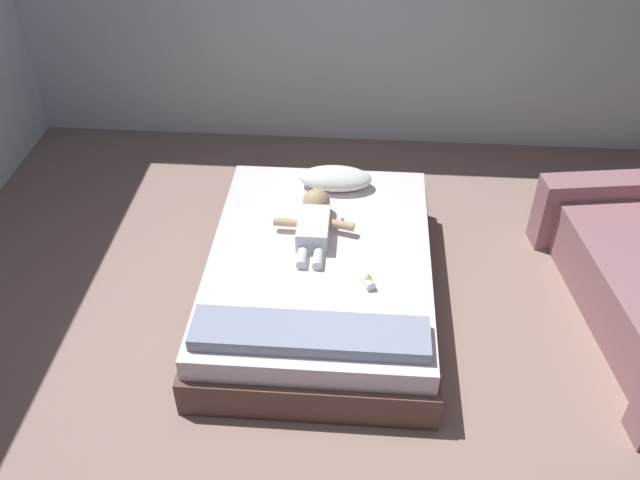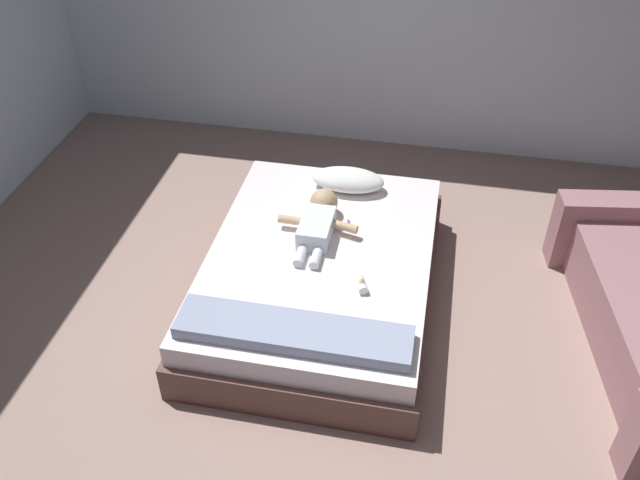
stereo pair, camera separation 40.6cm
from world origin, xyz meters
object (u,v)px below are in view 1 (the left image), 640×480
object	(u,v)px
bed	(320,276)
baby	(314,221)
toothbrush	(343,223)
pillow	(335,178)
baby_bottle	(368,281)

from	to	relation	value
bed	baby	size ratio (longest dim) A/B	2.96
baby	toothbrush	world-z (taller)	baby
bed	toothbrush	bearing A→B (deg)	66.56
baby	toothbrush	xyz separation A→B (m)	(0.19, 0.08, -0.07)
pillow	baby	distance (m)	0.52
pillow	toothbrush	world-z (taller)	pillow
pillow	toothbrush	xyz separation A→B (m)	(0.08, -0.43, -0.07)
baby_bottle	bed	bearing A→B (deg)	137.45
pillow	baby_bottle	world-z (taller)	pillow
pillow	baby	xyz separation A→B (m)	(-0.11, -0.51, 0.00)
bed	pillow	bearing A→B (deg)	85.72
baby_bottle	toothbrush	bearing A→B (deg)	106.40
toothbrush	baby_bottle	size ratio (longest dim) A/B	0.97
bed	baby_bottle	world-z (taller)	baby_bottle
pillow	baby_bottle	xyz separation A→B (m)	(0.25, -1.02, -0.04)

